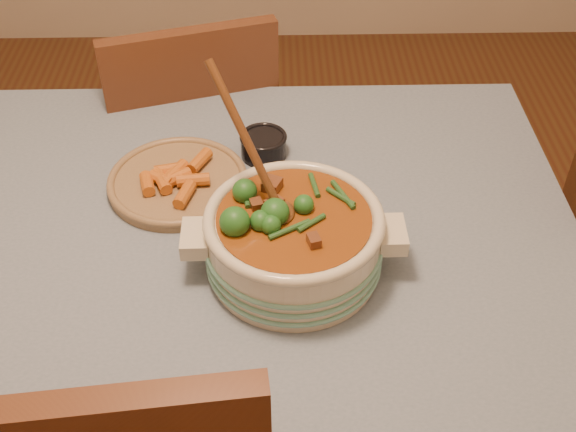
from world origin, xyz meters
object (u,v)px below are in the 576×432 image
(fried_plate, at_px, (177,180))
(stew_casserole, at_px, (294,236))
(chair_far, at_px, (193,143))
(condiment_bowl, at_px, (263,144))
(dining_table, at_px, (166,265))

(fried_plate, bearing_deg, stew_casserole, -45.71)
(chair_far, bearing_deg, fried_plate, 76.93)
(condiment_bowl, height_order, chair_far, chair_far)
(dining_table, distance_m, chair_far, 0.63)
(stew_casserole, xyz_separation_m, condiment_bowl, (-0.06, 0.35, -0.05))
(dining_table, relative_size, condiment_bowl, 14.49)
(fried_plate, relative_size, chair_far, 0.39)
(dining_table, distance_m, fried_plate, 0.18)
(dining_table, height_order, stew_casserole, stew_casserole)
(stew_casserole, height_order, condiment_bowl, stew_casserole)
(condiment_bowl, bearing_deg, dining_table, -129.46)
(dining_table, bearing_deg, stew_casserole, -21.25)
(dining_table, bearing_deg, chair_far, 90.18)
(dining_table, height_order, fried_plate, fried_plate)
(condiment_bowl, xyz_separation_m, chair_far, (-0.21, 0.36, -0.26))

